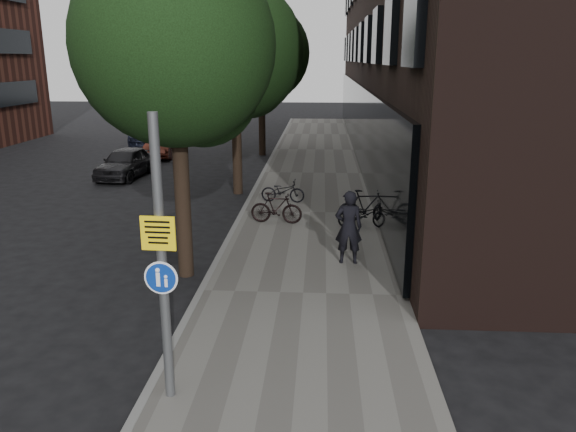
# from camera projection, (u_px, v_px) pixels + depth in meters

# --- Properties ---
(ground) EXTENTS (120.00, 120.00, 0.00)m
(ground) POSITION_uv_depth(u_px,v_px,m) (280.00, 382.00, 9.02)
(ground) COLOR black
(ground) RESTS_ON ground
(sidewalk) EXTENTS (4.50, 60.00, 0.12)m
(sidewalk) POSITION_uv_depth(u_px,v_px,m) (310.00, 214.00, 18.60)
(sidewalk) COLOR #63615B
(sidewalk) RESTS_ON ground
(curb_edge) EXTENTS (0.15, 60.00, 0.13)m
(curb_edge) POSITION_uv_depth(u_px,v_px,m) (243.00, 212.00, 18.73)
(curb_edge) COLOR slate
(curb_edge) RESTS_ON ground
(street_tree_near) EXTENTS (4.40, 4.40, 7.50)m
(street_tree_near) POSITION_uv_depth(u_px,v_px,m) (180.00, 54.00, 12.25)
(street_tree_near) COLOR black
(street_tree_near) RESTS_ON ground
(street_tree_mid) EXTENTS (5.00, 5.00, 7.80)m
(street_tree_mid) POSITION_uv_depth(u_px,v_px,m) (237.00, 56.00, 20.41)
(street_tree_mid) COLOR black
(street_tree_mid) RESTS_ON ground
(street_tree_far) EXTENTS (5.00, 5.00, 7.80)m
(street_tree_far) POSITION_uv_depth(u_px,v_px,m) (263.00, 57.00, 29.06)
(street_tree_far) COLOR black
(street_tree_far) RESTS_ON ground
(signpost) EXTENTS (0.49, 0.14, 4.23)m
(signpost) POSITION_uv_depth(u_px,v_px,m) (162.00, 262.00, 7.91)
(signpost) COLOR #595B5E
(signpost) RESTS_ON sidewalk
(pedestrian) EXTENTS (0.68, 0.45, 1.84)m
(pedestrian) POSITION_uv_depth(u_px,v_px,m) (349.00, 227.00, 13.73)
(pedestrian) COLOR black
(pedestrian) RESTS_ON sidewalk
(parked_bike_facade_near) EXTENTS (1.60, 0.63, 0.83)m
(parked_bike_facade_near) POSITION_uv_depth(u_px,v_px,m) (364.00, 214.00, 16.74)
(parked_bike_facade_near) COLOR black
(parked_bike_facade_near) RESTS_ON sidewalk
(parked_bike_facade_far) EXTENTS (1.81, 0.67, 1.06)m
(parked_bike_facade_far) POSITION_uv_depth(u_px,v_px,m) (366.00, 207.00, 17.16)
(parked_bike_facade_far) COLOR black
(parked_bike_facade_far) RESTS_ON sidewalk
(parked_bike_curb_near) EXTENTS (1.59, 0.71, 0.81)m
(parked_bike_curb_near) POSITION_uv_depth(u_px,v_px,m) (283.00, 191.00, 19.77)
(parked_bike_curb_near) COLOR black
(parked_bike_curb_near) RESTS_ON sidewalk
(parked_bike_curb_far) EXTENTS (1.64, 0.63, 0.96)m
(parked_bike_curb_far) POSITION_uv_depth(u_px,v_px,m) (276.00, 208.00, 17.21)
(parked_bike_curb_far) COLOR black
(parked_bike_curb_far) RESTS_ON sidewalk
(parked_car_near) EXTENTS (1.92, 3.99, 1.31)m
(parked_car_near) POSITION_uv_depth(u_px,v_px,m) (126.00, 163.00, 24.40)
(parked_car_near) COLOR black
(parked_car_near) RESTS_ON ground
(parked_car_mid) EXTENTS (1.58, 3.87, 1.25)m
(parked_car_mid) POSITION_uv_depth(u_px,v_px,m) (163.00, 145.00, 29.67)
(parked_car_mid) COLOR #532217
(parked_car_mid) RESTS_ON ground
(parked_car_far) EXTENTS (2.15, 4.54, 1.28)m
(parked_car_far) POSITION_uv_depth(u_px,v_px,m) (149.00, 133.00, 34.21)
(parked_car_far) COLOR #1B2031
(parked_car_far) RESTS_ON ground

